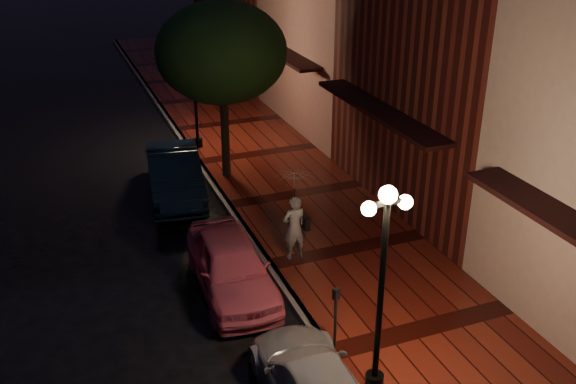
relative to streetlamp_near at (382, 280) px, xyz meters
name	(u,v)px	position (x,y,z in m)	size (l,w,h in m)	color
ground	(270,269)	(-0.35, 5.00, -2.60)	(120.00, 120.00, 0.00)	black
sidewalk	(348,251)	(1.90, 5.00, -2.53)	(4.50, 60.00, 0.15)	#41100B
curb	(270,267)	(-0.35, 5.00, -2.53)	(0.25, 60.00, 0.15)	#595451
storefront_mid	(474,23)	(6.65, 7.00, 2.90)	(5.00, 8.00, 11.00)	#511914
storefront_far	(349,14)	(6.65, 15.00, 1.90)	(5.00, 8.00, 9.00)	#8C5951
streetlamp_near	(382,280)	(0.00, 0.00, 0.00)	(0.96, 0.36, 4.31)	black
streetlamp_far	(194,83)	(0.00, 14.00, 0.00)	(0.96, 0.36, 4.31)	black
street_tree	(222,55)	(0.26, 10.99, 1.64)	(4.16, 4.16, 5.80)	black
pink_car	(231,266)	(-1.54, 4.43, -1.89)	(1.67, 4.16, 1.42)	#D65870
navy_car	(174,174)	(-1.66, 10.31, -1.84)	(1.60, 4.59, 1.51)	black
woman_with_umbrella	(295,202)	(0.37, 5.12, -0.82)	(1.03, 1.05, 2.47)	white
parking_meter	(336,312)	(-0.20, 1.40, -1.57)	(0.16, 0.14, 1.45)	black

